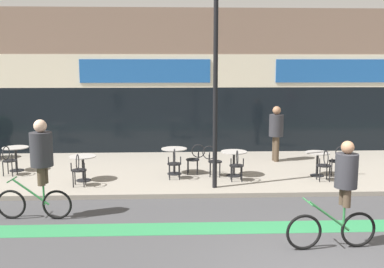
% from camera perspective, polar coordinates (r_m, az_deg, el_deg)
% --- Properties ---
extents(sidewalk_slab, '(40.00, 5.50, 0.12)m').
position_cam_1_polar(sidewalk_slab, '(14.34, 7.98, -4.55)').
color(sidewalk_slab, gray).
rests_on(sidewalk_slab, ground).
extents(storefront_facade, '(40.00, 4.06, 5.37)m').
position_cam_1_polar(storefront_facade, '(18.62, 5.52, 6.68)').
color(storefront_facade, '#7F6656').
rests_on(storefront_facade, ground).
extents(bike_lane_stripe, '(36.00, 0.70, 0.01)m').
position_cam_1_polar(bike_lane_stripe, '(9.81, 13.20, -11.39)').
color(bike_lane_stripe, '#2D844C').
rests_on(bike_lane_stripe, ground).
extents(bistro_table_0, '(0.77, 0.77, 0.74)m').
position_cam_1_polar(bistro_table_0, '(14.74, -21.47, -2.35)').
color(bistro_table_0, black).
rests_on(bistro_table_0, sidewalk_slab).
extents(bistro_table_1, '(0.74, 0.74, 0.71)m').
position_cam_1_polar(bistro_table_1, '(12.93, -13.68, -3.59)').
color(bistro_table_1, black).
rests_on(bistro_table_1, sidewalk_slab).
extents(bistro_table_2, '(0.76, 0.76, 0.78)m').
position_cam_1_polar(bistro_table_2, '(13.32, -2.28, -2.76)').
color(bistro_table_2, black).
rests_on(bistro_table_2, sidewalk_slab).
extents(bistro_table_3, '(0.77, 0.77, 0.73)m').
position_cam_1_polar(bistro_table_3, '(13.15, 5.34, -3.08)').
color(bistro_table_3, black).
rests_on(bistro_table_3, sidewalk_slab).
extents(bistro_table_4, '(0.71, 0.71, 0.71)m').
position_cam_1_polar(bistro_table_4, '(13.61, 15.65, -3.07)').
color(bistro_table_4, black).
rests_on(bistro_table_4, sidewalk_slab).
extents(cafe_chair_0_near, '(0.45, 0.60, 0.90)m').
position_cam_1_polar(cafe_chair_0_near, '(14.17, -22.32, -2.90)').
color(cafe_chair_0_near, black).
rests_on(cafe_chair_0_near, sidewalk_slab).
extents(cafe_chair_1_near, '(0.41, 0.58, 0.90)m').
position_cam_1_polar(cafe_chair_1_near, '(12.33, -14.23, -4.19)').
color(cafe_chair_1_near, black).
rests_on(cafe_chair_1_near, sidewalk_slab).
extents(cafe_chair_2_near, '(0.42, 0.58, 0.90)m').
position_cam_1_polar(cafe_chair_2_near, '(12.72, -2.25, -3.52)').
color(cafe_chair_2_near, black).
rests_on(cafe_chair_2_near, sidewalk_slab).
extents(cafe_chair_2_side, '(0.59, 0.44, 0.90)m').
position_cam_1_polar(cafe_chair_2_side, '(13.34, 0.41, -2.93)').
color(cafe_chair_2_side, black).
rests_on(cafe_chair_2_side, sidewalk_slab).
extents(cafe_chair_3_near, '(0.42, 0.58, 0.90)m').
position_cam_1_polar(cafe_chair_3_near, '(12.55, 5.71, -3.73)').
color(cafe_chair_3_near, black).
rests_on(cafe_chair_3_near, sidewalk_slab).
extents(cafe_chair_3_side, '(0.60, 0.45, 0.90)m').
position_cam_1_polar(cafe_chair_3_side, '(13.10, 2.62, -3.16)').
color(cafe_chair_3_side, black).
rests_on(cafe_chair_3_side, sidewalk_slab).
extents(cafe_chair_4_near, '(0.41, 0.58, 0.90)m').
position_cam_1_polar(cafe_chair_4_near, '(13.03, 16.49, -3.59)').
color(cafe_chair_4_near, black).
rests_on(cafe_chair_4_near, sidewalk_slab).
extents(cafe_chair_4_side, '(0.60, 0.45, 0.90)m').
position_cam_1_polar(cafe_chair_4_side, '(13.80, 18.13, -2.98)').
color(cafe_chair_4_side, black).
rests_on(cafe_chair_4_side, sidewalk_slab).
extents(lamp_post, '(0.26, 0.26, 5.33)m').
position_cam_1_polar(lamp_post, '(11.58, 3.01, 7.99)').
color(lamp_post, black).
rests_on(lamp_post, sidewalk_slab).
extents(cyclist_0, '(1.71, 0.51, 2.01)m').
position_cam_1_polar(cyclist_0, '(8.62, 18.51, -6.54)').
color(cyclist_0, black).
rests_on(cyclist_0, ground).
extents(cyclist_2, '(1.67, 0.54, 2.20)m').
position_cam_1_polar(cyclist_2, '(10.20, -18.74, -3.12)').
color(cyclist_2, black).
rests_on(cyclist_2, ground).
extents(pedestrian_near_end, '(0.53, 0.53, 1.86)m').
position_cam_1_polar(pedestrian_near_end, '(15.30, 10.65, 0.67)').
color(pedestrian_near_end, '#4C3D2D').
rests_on(pedestrian_near_end, sidewalk_slab).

